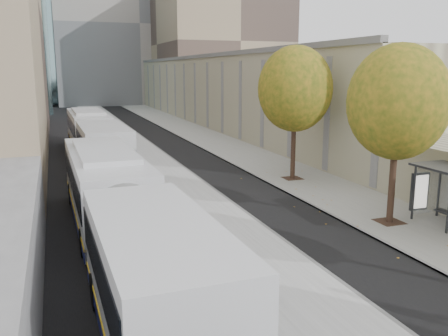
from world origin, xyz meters
name	(u,v)px	position (x,y,z in m)	size (l,w,h in m)	color
bus_platform	(135,152)	(-3.88, 35.00, 0.07)	(4.25, 150.00, 0.15)	#A8A8A8
sidewalk	(227,147)	(4.12, 35.00, 0.04)	(4.75, 150.00, 0.08)	gray
building_tan	(232,88)	(15.50, 64.00, 4.00)	(18.00, 92.00, 8.00)	gray
building_far_block	(132,27)	(6.00, 96.00, 15.00)	(30.00, 18.00, 30.00)	gray
tree_c	(398,102)	(3.60, 13.00, 5.25)	(4.20, 4.20, 7.28)	black
tree_d	(295,89)	(3.60, 22.00, 5.47)	(4.40, 4.40, 7.60)	black
bus_near	(120,212)	(-7.89, 12.98, 1.70)	(3.11, 18.70, 3.11)	silver
bus_far	(94,137)	(-7.18, 32.83, 1.73)	(3.20, 19.09, 3.17)	silver
distant_car	(87,137)	(-7.24, 40.26, 0.70)	(1.65, 4.11, 1.40)	white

